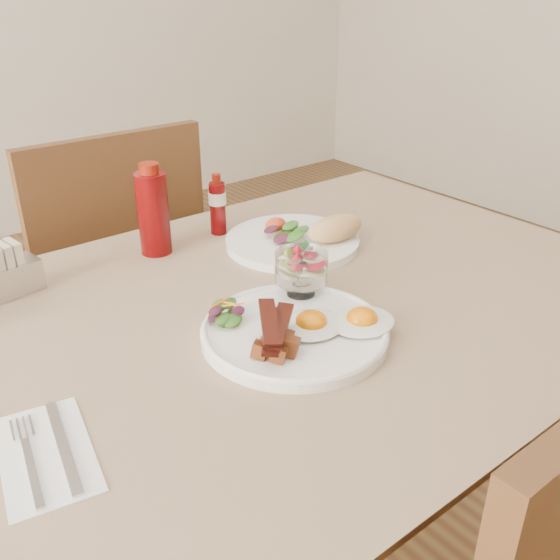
{
  "coord_description": "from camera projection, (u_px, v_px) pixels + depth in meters",
  "views": [
    {
      "loc": [
        -0.53,
        -0.7,
        1.25
      ],
      "look_at": [
        -0.0,
        -0.03,
        0.82
      ],
      "focal_mm": 40.0,
      "sensor_mm": 36.0,
      "label": 1
    }
  ],
  "objects": [
    {
      "name": "chair_far",
      "position": [
        110.0,
        285.0,
        1.58
      ],
      "size": [
        0.42,
        0.42,
        0.93
      ],
      "color": "#542F1A",
      "rests_on": "ground"
    },
    {
      "name": "second_plate",
      "position": [
        302.0,
        237.0,
        1.23
      ],
      "size": [
        0.27,
        0.26,
        0.07
      ],
      "rotation": [
        0.0,
        0.0,
        -0.29
      ],
      "color": "white",
      "rests_on": "table"
    },
    {
      "name": "bacon_potato_pile",
      "position": [
        276.0,
        337.0,
        0.86
      ],
      "size": [
        0.1,
        0.11,
        0.05
      ],
      "rotation": [
        0.0,
        0.0,
        0.4
      ],
      "color": "maroon",
      "rests_on": "main_plate"
    },
    {
      "name": "ketchup_bottle",
      "position": [
        153.0,
        212.0,
        1.17
      ],
      "size": [
        0.07,
        0.07,
        0.18
      ],
      "rotation": [
        0.0,
        0.0,
        0.32
      ],
      "color": "#570406",
      "rests_on": "table"
    },
    {
      "name": "fruit_cup",
      "position": [
        301.0,
        267.0,
        1.0
      ],
      "size": [
        0.09,
        0.09,
        0.09
      ],
      "rotation": [
        0.0,
        0.0,
        0.06
      ],
      "color": "white",
      "rests_on": "main_plate"
    },
    {
      "name": "table",
      "position": [
        269.0,
        354.0,
        1.05
      ],
      "size": [
        1.33,
        0.88,
        0.75
      ],
      "color": "#542F1A",
      "rests_on": "ground"
    },
    {
      "name": "side_salad",
      "position": [
        227.0,
        314.0,
        0.94
      ],
      "size": [
        0.07,
        0.06,
        0.03
      ],
      "rotation": [
        0.0,
        0.0,
        -0.23
      ],
      "color": "#214712",
      "rests_on": "main_plate"
    },
    {
      "name": "fried_eggs",
      "position": [
        337.0,
        322.0,
        0.93
      ],
      "size": [
        0.18,
        0.14,
        0.03
      ],
      "rotation": [
        0.0,
        0.0,
        0.09
      ],
      "color": "white",
      "rests_on": "main_plate"
    },
    {
      "name": "main_plate",
      "position": [
        294.0,
        333.0,
        0.93
      ],
      "size": [
        0.28,
        0.28,
        0.02
      ],
      "primitive_type": "cylinder",
      "color": "white",
      "rests_on": "table"
    },
    {
      "name": "hot_sauce_bottle",
      "position": [
        218.0,
        205.0,
        1.27
      ],
      "size": [
        0.04,
        0.04,
        0.13
      ],
      "rotation": [
        0.0,
        0.0,
        0.14
      ],
      "color": "#570406",
      "rests_on": "table"
    },
    {
      "name": "napkin_cutlery",
      "position": [
        47.0,
        453.0,
        0.71
      ],
      "size": [
        0.13,
        0.2,
        0.01
      ],
      "rotation": [
        0.0,
        0.0,
        -0.19
      ],
      "color": "white",
      "rests_on": "table"
    },
    {
      "name": "sugar_caddy",
      "position": [
        6.0,
        273.0,
        1.04
      ],
      "size": [
        0.11,
        0.07,
        0.09
      ],
      "rotation": [
        0.0,
        0.0,
        0.14
      ],
      "color": "#BBBBC0",
      "rests_on": "table"
    }
  ]
}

